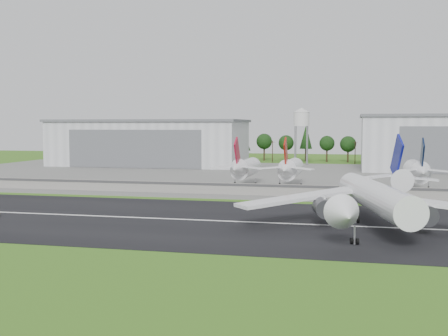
% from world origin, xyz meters
% --- Properties ---
extents(ground, '(600.00, 600.00, 0.00)m').
position_xyz_m(ground, '(0.00, 0.00, 0.00)').
color(ground, '#385E16').
rests_on(ground, ground).
extents(runway, '(320.00, 60.00, 0.10)m').
position_xyz_m(runway, '(0.00, 10.00, 0.05)').
color(runway, black).
rests_on(runway, ground).
extents(runway_centerline, '(220.00, 1.00, 0.02)m').
position_xyz_m(runway_centerline, '(0.00, 10.00, 0.11)').
color(runway_centerline, white).
rests_on(runway_centerline, runway).
extents(apron, '(320.00, 150.00, 0.10)m').
position_xyz_m(apron, '(0.00, 120.00, 0.05)').
color(apron, slate).
rests_on(apron, ground).
extents(blast_fence, '(240.00, 0.61, 3.50)m').
position_xyz_m(blast_fence, '(0.00, 54.99, 1.81)').
color(blast_fence, gray).
rests_on(blast_fence, ground).
extents(hangar_west, '(97.00, 44.00, 23.20)m').
position_xyz_m(hangar_west, '(-80.00, 164.92, 11.63)').
color(hangar_west, silver).
rests_on(hangar_west, ground).
extents(water_tower, '(8.40, 8.40, 29.40)m').
position_xyz_m(water_tower, '(-5.00, 185.00, 24.55)').
color(water_tower, '#99999E').
rests_on(water_tower, ground).
extents(utility_poles, '(230.00, 3.00, 12.00)m').
position_xyz_m(utility_poles, '(0.00, 200.00, 0.00)').
color(utility_poles, black).
rests_on(utility_poles, ground).
extents(treeline, '(320.00, 16.00, 22.00)m').
position_xyz_m(treeline, '(0.00, 215.00, 0.00)').
color(treeline, black).
rests_on(treeline, ground).
extents(main_airliner, '(55.92, 58.82, 18.17)m').
position_xyz_m(main_airliner, '(26.02, 9.57, 4.89)').
color(main_airliner, white).
rests_on(main_airliner, runway).
extents(parked_jet_red_a, '(7.36, 31.29, 16.78)m').
position_xyz_m(parked_jet_red_a, '(-13.39, 76.58, 6.27)').
color(parked_jet_red_a, silver).
rests_on(parked_jet_red_a, ground).
extents(parked_jet_red_b, '(7.36, 31.29, 16.82)m').
position_xyz_m(parked_jet_red_b, '(1.63, 76.58, 6.30)').
color(parked_jet_red_b, white).
rests_on(parked_jet_red_b, ground).
extents(parked_jet_navy, '(7.36, 31.29, 16.82)m').
position_xyz_m(parked_jet_navy, '(40.78, 76.58, 6.30)').
color(parked_jet_navy, white).
rests_on(parked_jet_navy, ground).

